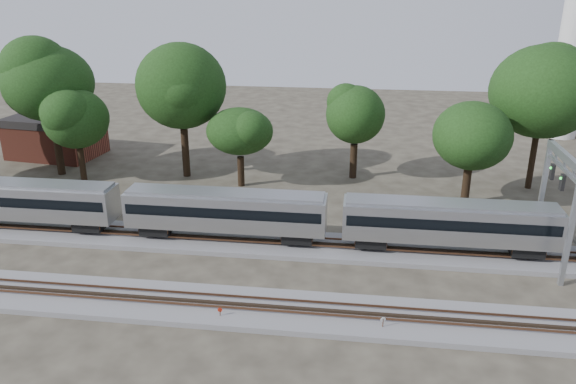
{
  "coord_description": "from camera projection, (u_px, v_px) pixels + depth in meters",
  "views": [
    {
      "loc": [
        10.02,
        -36.01,
        21.05
      ],
      "look_at": [
        4.58,
        5.0,
        5.33
      ],
      "focal_mm": 35.0,
      "sensor_mm": 36.0,
      "label": 1
    }
  ],
  "objects": [
    {
      "name": "tree_1",
      "position": [
        48.0,
        83.0,
        61.04
      ],
      "size": [
        10.62,
        10.62,
        14.97
      ],
      "color": "black",
      "rests_on": "ground"
    },
    {
      "name": "switch_stand_white",
      "position": [
        383.0,
        323.0,
        35.51
      ],
      "size": [
        0.33,
        0.16,
        1.09
      ],
      "rotation": [
        0.0,
        0.0,
        0.38
      ],
      "color": "#512D19",
      "rests_on": "ground"
    },
    {
      "name": "track_far",
      "position": [
        236.0,
        242.0,
        47.57
      ],
      "size": [
        160.0,
        5.0,
        0.73
      ],
      "color": "slate",
      "rests_on": "ground"
    },
    {
      "name": "tree_2",
      "position": [
        76.0,
        119.0,
        59.95
      ],
      "size": [
        7.19,
        7.19,
        10.13
      ],
      "color": "black",
      "rests_on": "ground"
    },
    {
      "name": "tree_6",
      "position": [
        472.0,
        136.0,
        53.73
      ],
      "size": [
        7.15,
        7.15,
        10.08
      ],
      "color": "black",
      "rests_on": "ground"
    },
    {
      "name": "switch_stand_red",
      "position": [
        220.0,
        312.0,
        36.71
      ],
      "size": [
        0.31,
        0.07,
        0.98
      ],
      "rotation": [
        0.0,
        0.0,
        0.15
      ],
      "color": "#512D19",
      "rests_on": "ground"
    },
    {
      "name": "track_near",
      "position": [
        204.0,
        305.0,
        38.3
      ],
      "size": [
        160.0,
        5.0,
        0.73
      ],
      "color": "slate",
      "rests_on": "ground"
    },
    {
      "name": "tree_4",
      "position": [
        240.0,
        131.0,
        58.97
      ],
      "size": [
        6.19,
        6.19,
        8.72
      ],
      "color": "black",
      "rests_on": "ground"
    },
    {
      "name": "tree_5",
      "position": [
        355.0,
        115.0,
        61.06
      ],
      "size": [
        7.38,
        7.38,
        10.4
      ],
      "color": "black",
      "rests_on": "ground"
    },
    {
      "name": "switch_lever",
      "position": [
        300.0,
        323.0,
        36.41
      ],
      "size": [
        0.57,
        0.44,
        0.3
      ],
      "primitive_type": "cube",
      "rotation": [
        0.0,
        0.0,
        -0.32
      ],
      "color": "#512D19",
      "rests_on": "ground"
    },
    {
      "name": "brick_building",
      "position": [
        56.0,
        136.0,
        70.67
      ],
      "size": [
        11.47,
        8.77,
        5.1
      ],
      "rotation": [
        0.0,
        0.0,
        -0.13
      ],
      "color": "brown",
      "rests_on": "ground"
    },
    {
      "name": "ground",
      "position": [
        219.0,
        279.0,
        42.08
      ],
      "size": [
        160.0,
        160.0,
        0.0
      ],
      "primitive_type": "plane",
      "color": "#383328",
      "rests_on": "ground"
    },
    {
      "name": "tree_7",
      "position": [
        543.0,
        92.0,
        56.75
      ],
      "size": [
        10.56,
        10.56,
        14.88
      ],
      "color": "black",
      "rests_on": "ground"
    },
    {
      "name": "signal_gantry",
      "position": [
        560.0,
        184.0,
        42.2
      ],
      "size": [
        0.63,
        7.48,
        9.1
      ],
      "color": "gray",
      "rests_on": "ground"
    },
    {
      "name": "train",
      "position": [
        336.0,
        215.0,
        45.5
      ],
      "size": [
        105.56,
        3.01,
        4.44
      ],
      "color": "#ABADB2",
      "rests_on": "ground"
    },
    {
      "name": "tree_3",
      "position": [
        181.0,
        86.0,
        60.54
      ],
      "size": [
        10.41,
        10.41,
        14.68
      ],
      "color": "black",
      "rests_on": "ground"
    }
  ]
}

